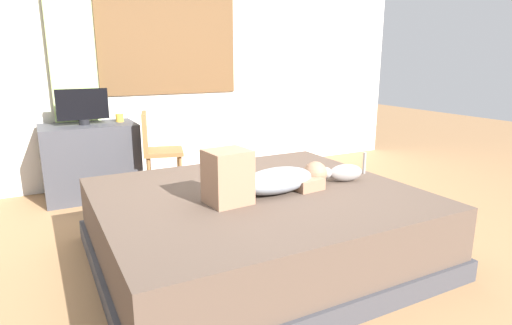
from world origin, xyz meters
The scene contains 10 objects.
ground_plane centered at (0.00, 0.00, 0.00)m, with size 16.00×16.00×0.00m, color olive.
back_wall_with_window centered at (0.00, 2.46, 1.45)m, with size 6.40×0.14×2.90m.
bed centered at (-0.11, 0.06, 0.24)m, with size 2.14×1.90×0.49m.
person_lying centered at (-0.10, -0.03, 0.60)m, with size 0.94×0.33×0.34m.
cat centered at (0.57, -0.03, 0.56)m, with size 0.35×0.17×0.21m.
desk centered at (-0.94, 2.06, 0.37)m, with size 0.90×0.56×0.74m.
tv_monitor centered at (-0.97, 2.06, 0.92)m, with size 0.48×0.10×0.35m.
cup centered at (-0.62, 2.09, 0.78)m, with size 0.08×0.08×0.08m, color gold.
chair_by_desk centered at (-0.35, 1.75, 0.51)m, with size 0.46×0.46×0.86m.
curtain_left centered at (-0.99, 2.34, 1.16)m, with size 0.44×0.06×2.31m, color #ADCC75.
Camera 1 is at (-1.41, -2.38, 1.38)m, focal length 29.71 mm.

